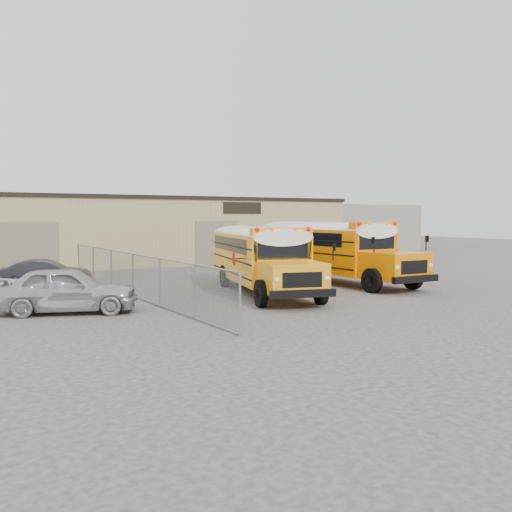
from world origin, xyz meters
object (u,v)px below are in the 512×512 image
car_dark (46,274)px  tarp_bundle (301,277)px  school_bus_right (264,242)px  car_silver (67,290)px  school_bus_left (230,246)px

car_dark → tarp_bundle: bearing=-109.8°
school_bus_right → tarp_bundle: bearing=-112.4°
tarp_bundle → car_silver: size_ratio=0.28×
tarp_bundle → car_dark: size_ratio=0.32×
car_silver → car_dark: car_silver is taller
tarp_bundle → car_silver: 9.97m
school_bus_left → car_silver: size_ratio=2.17×
car_dark → school_bus_left: bearing=-73.8°
school_bus_left → school_bus_right: school_bus_right is taller
school_bus_left → tarp_bundle: 6.98m
school_bus_right → tarp_bundle: school_bus_right is taller
school_bus_left → car_dark: (-9.48, 0.32, -1.02)m
car_dark → car_silver: bearing=-167.3°
school_bus_left → car_silver: bearing=-145.1°
school_bus_left → school_bus_right: (3.51, 2.13, 0.10)m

